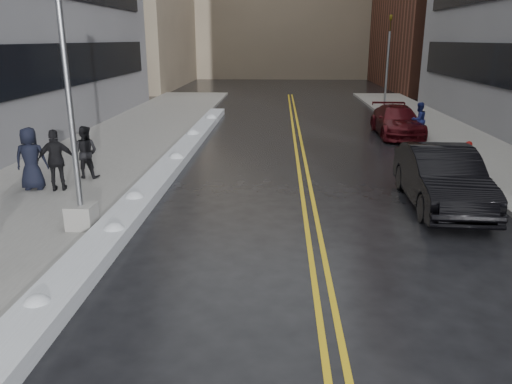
# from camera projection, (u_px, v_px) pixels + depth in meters

# --- Properties ---
(ground) EXTENTS (160.00, 160.00, 0.00)m
(ground) POSITION_uv_depth(u_px,v_px,m) (201.00, 271.00, 10.51)
(ground) COLOR black
(ground) RESTS_ON ground
(sidewalk_west) EXTENTS (5.50, 50.00, 0.15)m
(sidewalk_west) POSITION_uv_depth(u_px,v_px,m) (99.00, 157.00, 20.30)
(sidewalk_west) COLOR gray
(sidewalk_west) RESTS_ON ground
(sidewalk_east) EXTENTS (4.00, 50.00, 0.15)m
(sidewalk_east) POSITION_uv_depth(u_px,v_px,m) (493.00, 161.00, 19.59)
(sidewalk_east) COLOR gray
(sidewalk_east) RESTS_ON ground
(lane_line_left) EXTENTS (0.12, 50.00, 0.01)m
(lane_line_left) POSITION_uv_depth(u_px,v_px,m) (298.00, 161.00, 19.95)
(lane_line_left) COLOR gold
(lane_line_left) RESTS_ON ground
(lane_line_right) EXTENTS (0.12, 50.00, 0.01)m
(lane_line_right) POSITION_uv_depth(u_px,v_px,m) (305.00, 161.00, 19.94)
(lane_line_right) COLOR gold
(lane_line_right) RESTS_ON ground
(snow_ridge) EXTENTS (0.90, 30.00, 0.34)m
(snow_ridge) POSITION_uv_depth(u_px,v_px,m) (168.00, 168.00, 18.21)
(snow_ridge) COLOR silver
(snow_ridge) RESTS_ON ground
(lamppost) EXTENTS (0.65, 0.65, 7.62)m
(lamppost) POSITION_uv_depth(u_px,v_px,m) (73.00, 134.00, 11.83)
(lamppost) COLOR gray
(lamppost) RESTS_ON sidewalk_west
(fire_hydrant) EXTENTS (0.26, 0.26, 0.73)m
(fire_hydrant) POSITION_uv_depth(u_px,v_px,m) (468.00, 149.00, 19.49)
(fire_hydrant) COLOR maroon
(fire_hydrant) RESTS_ON sidewalk_east
(traffic_signal) EXTENTS (0.16, 0.20, 6.00)m
(traffic_signal) POSITION_uv_depth(u_px,v_px,m) (388.00, 60.00, 32.04)
(traffic_signal) COLOR gray
(traffic_signal) RESTS_ON sidewalk_east
(pedestrian_b) EXTENTS (0.92, 0.75, 1.77)m
(pedestrian_b) POSITION_uv_depth(u_px,v_px,m) (85.00, 152.00, 16.80)
(pedestrian_b) COLOR black
(pedestrian_b) RESTS_ON sidewalk_west
(pedestrian_c) EXTENTS (1.04, 0.76, 1.96)m
(pedestrian_c) POSITION_uv_depth(u_px,v_px,m) (31.00, 159.00, 15.45)
(pedestrian_c) COLOR black
(pedestrian_c) RESTS_ON sidewalk_west
(pedestrian_d) EXTENTS (1.21, 0.76, 1.92)m
(pedestrian_d) POSITION_uv_depth(u_px,v_px,m) (57.00, 160.00, 15.34)
(pedestrian_d) COLOR black
(pedestrian_d) RESTS_ON sidewalk_west
(pedestrian_east) EXTENTS (1.00, 0.93, 1.66)m
(pedestrian_east) POSITION_uv_depth(u_px,v_px,m) (419.00, 120.00, 23.87)
(pedestrian_east) COLOR navy
(pedestrian_east) RESTS_ON sidewalk_east
(car_black) EXTENTS (1.99, 5.27, 1.72)m
(car_black) POSITION_uv_depth(u_px,v_px,m) (442.00, 178.00, 14.37)
(car_black) COLOR black
(car_black) RESTS_ON ground
(car_maroon) EXTENTS (2.09, 5.07, 1.47)m
(car_maroon) POSITION_uv_depth(u_px,v_px,m) (397.00, 121.00, 25.01)
(car_maroon) COLOR #470B11
(car_maroon) RESTS_ON ground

